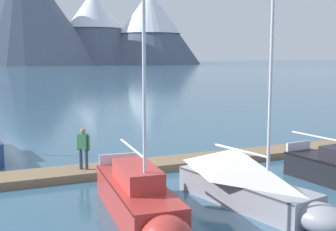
% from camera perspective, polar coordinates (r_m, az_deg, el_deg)
% --- Properties ---
extents(ground_plane, '(700.00, 700.00, 0.00)m').
position_cam_1_polar(ground_plane, '(16.83, 6.90, -9.37)').
color(ground_plane, '#335B75').
extents(mountain_shoulder_ridge, '(80.76, 80.76, 58.67)m').
position_cam_1_polar(mountain_shoulder_ridge, '(250.83, -18.28, 13.07)').
color(mountain_shoulder_ridge, slate).
rests_on(mountain_shoulder_ridge, ground).
extents(mountain_east_summit, '(57.30, 57.30, 41.02)m').
position_cam_1_polar(mountain_east_summit, '(260.19, -9.38, 11.30)').
color(mountain_east_summit, '#4C566B').
rests_on(mountain_east_summit, ground).
extents(mountain_rear_spur, '(57.52, 57.52, 40.59)m').
position_cam_1_polar(mountain_rear_spur, '(258.70, -2.33, 11.42)').
color(mountain_rear_spur, '#4C566B').
rests_on(mountain_rear_spur, ground).
extents(dock, '(22.94, 3.51, 0.30)m').
position_cam_1_polar(dock, '(20.32, 1.88, -5.91)').
color(dock, '#846B4C').
rests_on(dock, ground).
extents(sailboat_second_berth, '(1.60, 6.38, 9.10)m').
position_cam_1_polar(sailboat_second_berth, '(13.52, -3.57, -10.61)').
color(sailboat_second_berth, '#B2332D').
rests_on(sailboat_second_berth, ground).
extents(sailboat_mid_dock_port, '(3.16, 6.55, 7.55)m').
position_cam_1_polar(sailboat_mid_dock_port, '(14.98, 10.23, -8.14)').
color(sailboat_mid_dock_port, '#93939E').
rests_on(sailboat_mid_dock_port, ground).
extents(person_on_dock, '(0.48, 0.41, 1.69)m').
position_cam_1_polar(person_on_dock, '(18.50, -10.73, -3.85)').
color(person_on_dock, '#384256').
rests_on(person_on_dock, dock).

